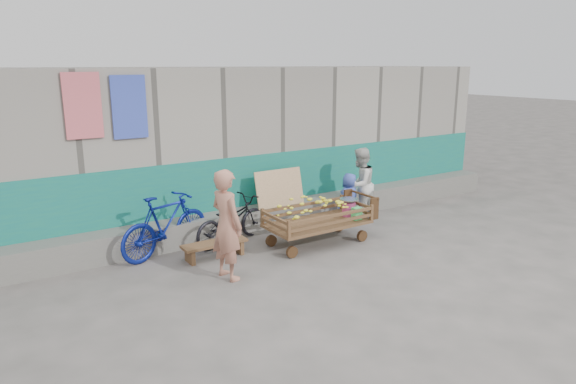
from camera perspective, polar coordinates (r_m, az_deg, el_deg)
ground at (r=8.00m, az=5.75°, el=-8.58°), size 80.00×80.00×0.00m
building_wall at (r=10.95m, az=-7.41°, el=5.54°), size 12.00×3.50×3.00m
banana_cart at (r=8.87m, az=3.15°, el=-2.36°), size 1.96×0.89×0.83m
bench at (r=8.44m, az=-8.15°, el=-5.98°), size 1.07×0.32×0.27m
vendor_man at (r=7.45m, az=-6.83°, el=-3.63°), size 0.49×0.66×1.63m
woman at (r=10.32m, az=8.00°, el=0.85°), size 0.87×0.78×1.47m
child at (r=10.14m, az=6.81°, el=-0.70°), size 0.55×0.42×1.00m
bicycle_dark at (r=9.02m, az=-6.36°, el=-3.18°), size 1.64×0.94×0.82m
bicycle_blue at (r=8.61m, az=-13.43°, el=-3.57°), size 1.79×0.99×1.03m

